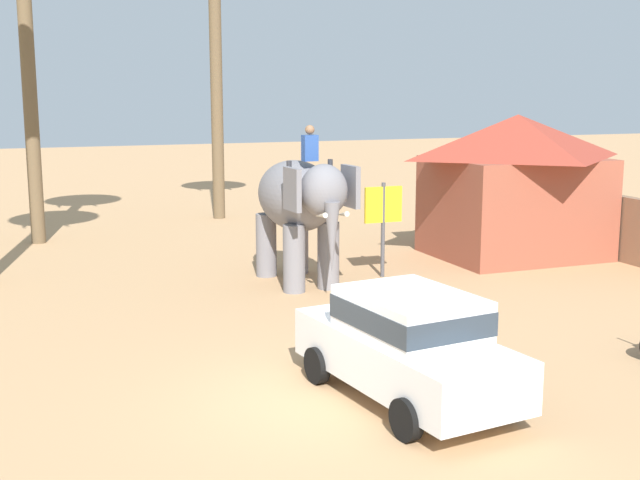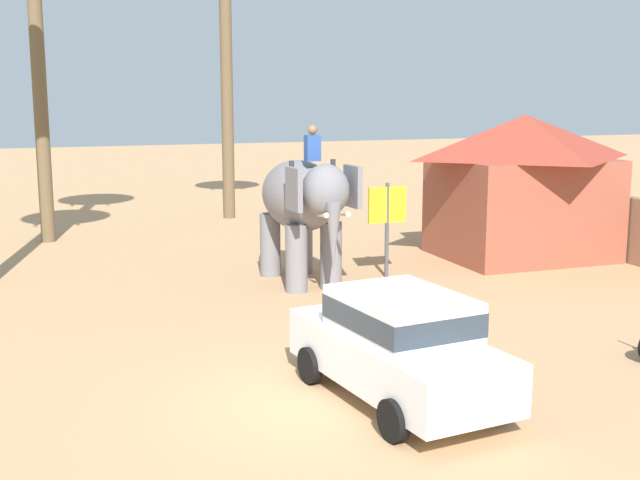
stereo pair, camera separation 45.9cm
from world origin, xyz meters
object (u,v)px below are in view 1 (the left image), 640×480
elephant_with_mahout (300,203)px  roadside_hut (516,182)px  car_sedan_foreground (407,342)px  signboard_yellow (383,211)px

elephant_with_mahout → roadside_hut: 6.94m
car_sedan_foreground → signboard_yellow: size_ratio=1.78×
elephant_with_mahout → car_sedan_foreground: bearing=-98.0°
roadside_hut → signboard_yellow: roadside_hut is taller
elephant_with_mahout → roadside_hut: size_ratio=0.78×
car_sedan_foreground → elephant_with_mahout: size_ratio=1.10×
car_sedan_foreground → signboard_yellow: (3.31, 7.82, 0.76)m
car_sedan_foreground → elephant_with_mahout: bearing=82.0°
elephant_with_mahout → signboard_yellow: elephant_with_mahout is taller
elephant_with_mahout → signboard_yellow: size_ratio=1.63×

